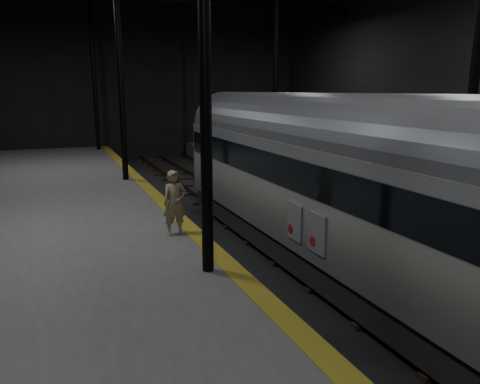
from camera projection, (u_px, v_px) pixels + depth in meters
ground at (277, 241)px, 15.91m from camera, size 44.00×44.00×0.00m
platform_left at (37, 256)px, 13.04m from camera, size 9.00×43.80×1.00m
platform_right at (447, 206)px, 18.58m from camera, size 9.00×43.80×1.00m
tactile_strip at (184, 223)px, 14.50m from camera, size 0.50×43.80×0.01m
track at (278, 239)px, 15.90m from camera, size 2.40×43.00×0.24m
train at (345, 183)px, 11.95m from camera, size 2.72×18.12×4.84m
woman at (175, 203)px, 13.13m from camera, size 0.68×0.46×1.85m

